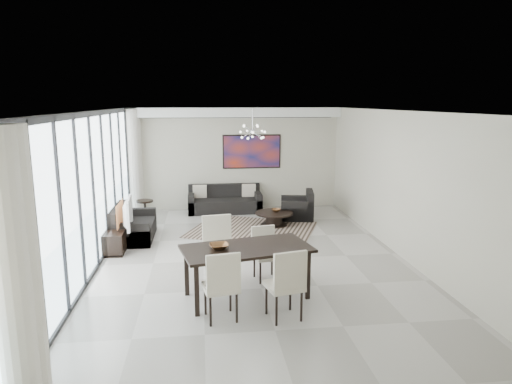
{
  "coord_description": "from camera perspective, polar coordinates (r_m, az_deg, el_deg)",
  "views": [
    {
      "loc": [
        -0.95,
        -8.54,
        3.08
      ],
      "look_at": [
        0.15,
        0.55,
        1.25
      ],
      "focal_mm": 32.0,
      "sensor_mm": 36.0,
      "label": 1
    }
  ],
  "objects": [
    {
      "name": "dining_chair_ne",
      "position": [
        8.07,
        1.09,
        -7.13
      ],
      "size": [
        0.5,
        0.5,
        0.92
      ],
      "color": "beige",
      "rests_on": "floor"
    },
    {
      "name": "side_table",
      "position": [
        12.02,
        -13.71,
        -1.9
      ],
      "size": [
        0.43,
        0.43,
        0.59
      ],
      "color": "black",
      "rests_on": "floor"
    },
    {
      "name": "dining_chair_sw",
      "position": [
        6.51,
        -4.28,
        -11.13
      ],
      "size": [
        0.56,
        0.56,
        1.04
      ],
      "color": "beige",
      "rests_on": "floor"
    },
    {
      "name": "bowl_dining",
      "position": [
        7.15,
        -4.66,
        -6.78
      ],
      "size": [
        0.33,
        0.33,
        0.07
      ],
      "primitive_type": "imported",
      "rotation": [
        0.0,
        0.0,
        0.08
      ],
      "color": "brown",
      "rests_on": "dining_table"
    },
    {
      "name": "painting",
      "position": [
        13.17,
        -0.53,
        5.07
      ],
      "size": [
        1.68,
        0.04,
        0.98
      ],
      "primitive_type": "cube",
      "color": "#B03218",
      "rests_on": "room_shell"
    },
    {
      "name": "room_shell",
      "position": [
        8.81,
        2.45,
        0.63
      ],
      "size": [
        6.0,
        9.0,
        2.9
      ],
      "color": "#A8A39B",
      "rests_on": "ground"
    },
    {
      "name": "soffit",
      "position": [
        12.88,
        -2.7,
        9.91
      ],
      "size": [
        5.98,
        0.4,
        0.26
      ],
      "primitive_type": "cube",
      "color": "white",
      "rests_on": "room_shell"
    },
    {
      "name": "sofa_main",
      "position": [
        12.94,
        -3.91,
        -1.35
      ],
      "size": [
        2.05,
        0.84,
        0.74
      ],
      "color": "black",
      "rests_on": "floor"
    },
    {
      "name": "television",
      "position": [
        10.06,
        -16.15,
        -2.54
      ],
      "size": [
        0.22,
        1.07,
        0.61
      ],
      "primitive_type": "imported",
      "rotation": [
        0.0,
        0.0,
        1.65
      ],
      "color": "gray",
      "rests_on": "tv_console"
    },
    {
      "name": "armchair",
      "position": [
        12.19,
        5.32,
        -2.14
      ],
      "size": [
        0.99,
        1.02,
        0.75
      ],
      "color": "black",
      "rests_on": "floor"
    },
    {
      "name": "rug",
      "position": [
        11.15,
        -0.44,
        -4.7
      ],
      "size": [
        3.5,
        3.13,
        0.01
      ],
      "primitive_type": "cube",
      "rotation": [
        0.0,
        0.0,
        -0.39
      ],
      "color": "black",
      "rests_on": "floor"
    },
    {
      "name": "chandelier",
      "position": [
        11.14,
        -0.43,
        7.54
      ],
      "size": [
        0.66,
        0.66,
        0.71
      ],
      "color": "silver",
      "rests_on": "room_shell"
    },
    {
      "name": "bowl_coffee",
      "position": [
        11.54,
        2.53,
        -2.29
      ],
      "size": [
        0.23,
        0.23,
        0.07
      ],
      "primitive_type": "imported",
      "rotation": [
        0.0,
        0.0,
        0.0
      ],
      "color": "brown",
      "rests_on": "coffee_table"
    },
    {
      "name": "loveseat",
      "position": [
        10.73,
        -15.23,
        -4.35
      ],
      "size": [
        0.85,
        1.52,
        0.76
      ],
      "color": "black",
      "rests_on": "floor"
    },
    {
      "name": "tv_console",
      "position": [
        10.24,
        -16.86,
        -5.41
      ],
      "size": [
        0.4,
        1.43,
        0.45
      ],
      "primitive_type": "cube",
      "color": "black",
      "rests_on": "floor"
    },
    {
      "name": "dining_chair_nw",
      "position": [
        8.06,
        -4.76,
        -6.33
      ],
      "size": [
        0.58,
        0.58,
        1.12
      ],
      "color": "beige",
      "rests_on": "floor"
    },
    {
      "name": "dining_chair_se",
      "position": [
        6.53,
        3.88,
        -10.95
      ],
      "size": [
        0.59,
        0.59,
        1.06
      ],
      "color": "beige",
      "rests_on": "floor"
    },
    {
      "name": "dining_table",
      "position": [
        7.23,
        -1.18,
        -7.54
      ],
      "size": [
        2.16,
        1.4,
        0.83
      ],
      "color": "black",
      "rests_on": "floor"
    },
    {
      "name": "window_wall",
      "position": [
        8.9,
        -19.13,
        0.23
      ],
      "size": [
        0.37,
        8.95,
        2.9
      ],
      "color": "silver",
      "rests_on": "floor"
    },
    {
      "name": "coffee_table",
      "position": [
        11.5,
        2.28,
        -3.26
      ],
      "size": [
        0.96,
        0.96,
        0.33
      ],
      "color": "black",
      "rests_on": "floor"
    }
  ]
}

